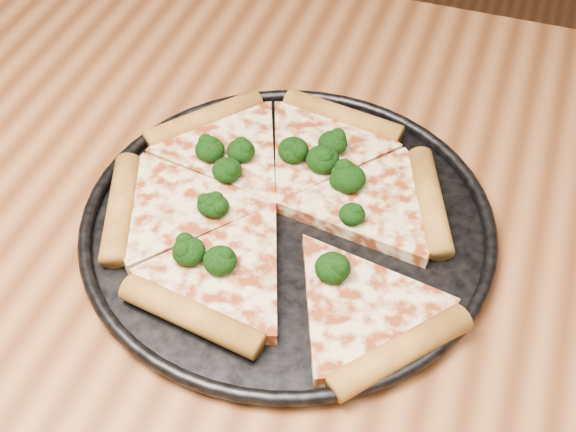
% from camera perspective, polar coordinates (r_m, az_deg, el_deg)
% --- Properties ---
extents(dining_table, '(1.20, 0.90, 0.75)m').
position_cam_1_polar(dining_table, '(0.76, -9.44, -6.16)').
color(dining_table, brown).
rests_on(dining_table, ground).
extents(pizza_pan, '(0.36, 0.36, 0.02)m').
position_cam_1_polar(pizza_pan, '(0.68, 0.00, -0.48)').
color(pizza_pan, black).
rests_on(pizza_pan, dining_table).
extents(pizza, '(0.35, 0.33, 0.02)m').
position_cam_1_polar(pizza, '(0.68, -0.57, 0.47)').
color(pizza, '#E1BF89').
rests_on(pizza, pizza_pan).
extents(broccoli_florets, '(0.18, 0.19, 0.02)m').
position_cam_1_polar(broccoli_florets, '(0.69, -0.75, 2.01)').
color(broccoli_florets, black).
rests_on(broccoli_florets, pizza).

